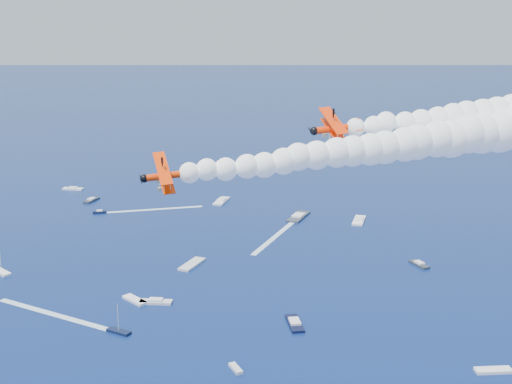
# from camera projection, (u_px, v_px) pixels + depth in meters

# --- Properties ---
(biplane_lead) EXTENTS (10.45, 11.96, 8.14)m
(biplane_lead) POSITION_uv_depth(u_px,v_px,m) (336.00, 129.00, 101.44)
(biplane_lead) COLOR #FF3205
(biplane_trail) EXTENTS (9.63, 10.90, 7.66)m
(biplane_trail) POSITION_uv_depth(u_px,v_px,m) (167.00, 176.00, 91.22)
(biplane_trail) COLOR #F93805
(smoke_trail_trail) EXTENTS (60.39, 44.11, 10.86)m
(smoke_trail_trail) POSITION_uv_depth(u_px,v_px,m) (369.00, 149.00, 97.66)
(smoke_trail_trail) COLOR white
(spectator_boats) EXTENTS (208.45, 173.77, 0.70)m
(spectator_boats) POSITION_uv_depth(u_px,v_px,m) (239.00, 268.00, 210.06)
(spectator_boats) COLOR black
(spectator_boats) RESTS_ON ground
(boat_wakes) EXTENTS (75.18, 113.99, 0.04)m
(boat_wakes) POSITION_uv_depth(u_px,v_px,m) (170.00, 246.00, 230.39)
(boat_wakes) COLOR white
(boat_wakes) RESTS_ON ground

